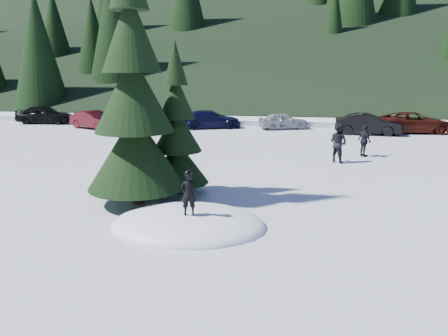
% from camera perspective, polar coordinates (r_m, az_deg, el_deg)
% --- Properties ---
extents(ground, '(200.00, 200.00, 0.00)m').
position_cam_1_polar(ground, '(12.68, -4.65, -7.51)').
color(ground, white).
rests_on(ground, ground).
extents(snow_mound, '(4.48, 3.52, 0.96)m').
position_cam_1_polar(snow_mound, '(12.68, -4.65, -7.51)').
color(snow_mound, white).
rests_on(snow_mound, ground).
extents(forest_hillside, '(200.00, 60.00, 25.00)m').
position_cam_1_polar(forest_hillside, '(66.06, 7.59, 19.86)').
color(forest_hillside, black).
rests_on(forest_hillside, ground).
extents(spruce_tall, '(3.20, 3.20, 8.60)m').
position_cam_1_polar(spruce_tall, '(14.33, -11.71, 8.26)').
color(spruce_tall, '#311E10').
rests_on(spruce_tall, ground).
extents(spruce_short, '(2.20, 2.20, 5.37)m').
position_cam_1_polar(spruce_short, '(15.47, -6.16, 4.24)').
color(spruce_short, '#311E10').
rests_on(spruce_short, ground).
extents(child_skier, '(0.50, 0.41, 1.19)m').
position_cam_1_polar(child_skier, '(11.95, -4.67, -3.37)').
color(child_skier, black).
rests_on(child_skier, snow_mound).
extents(adult_0, '(1.15, 1.12, 1.87)m').
position_cam_1_polar(adult_0, '(21.54, 14.70, 3.19)').
color(adult_0, black).
rests_on(adult_0, ground).
extents(adult_1, '(0.79, 1.03, 1.63)m').
position_cam_1_polar(adult_1, '(23.31, 17.87, 3.42)').
color(adult_1, black).
rests_on(adult_1, ground).
extents(car_0, '(4.54, 2.22, 1.49)m').
position_cam_1_polar(car_0, '(38.50, -22.43, 6.49)').
color(car_0, black).
rests_on(car_0, ground).
extents(car_1, '(4.25, 2.96, 1.33)m').
position_cam_1_polar(car_1, '(33.95, -16.63, 6.05)').
color(car_1, '#3C0B10').
rests_on(car_1, ground).
extents(car_2, '(4.52, 2.18, 1.24)m').
position_cam_1_polar(car_2, '(33.17, -10.43, 6.14)').
color(car_2, '#4A4D51').
rests_on(car_2, ground).
extents(car_3, '(4.97, 3.39, 1.34)m').
position_cam_1_polar(car_3, '(32.90, -1.83, 6.38)').
color(car_3, black).
rests_on(car_3, ground).
extents(car_4, '(3.88, 2.63, 1.23)m').
position_cam_1_polar(car_4, '(32.66, 7.75, 6.12)').
color(car_4, '#919599').
rests_on(car_4, ground).
extents(car_5, '(4.45, 1.82, 1.43)m').
position_cam_1_polar(car_5, '(31.26, 18.30, 5.48)').
color(car_5, black).
rests_on(car_5, ground).
extents(car_6, '(5.46, 3.12, 1.44)m').
position_cam_1_polar(car_6, '(33.28, 23.55, 5.48)').
color(car_6, '#37100A').
rests_on(car_6, ground).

